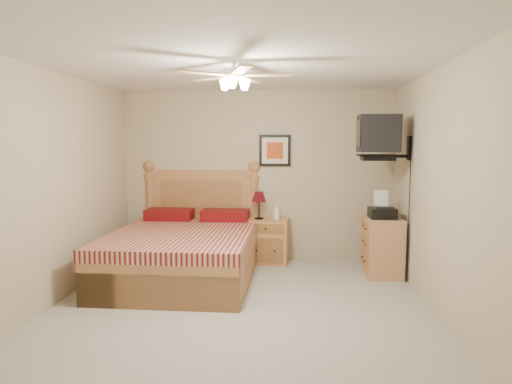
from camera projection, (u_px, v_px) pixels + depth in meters
The scene contains 17 objects.
floor at pixel (238, 313), 4.69m from camera, with size 4.50×4.50×0.00m, color gray.
ceiling at pixel (237, 64), 4.41m from camera, with size 4.00×4.50×0.04m, color white.
wall_back at pixel (257, 175), 6.78m from camera, with size 4.00×0.04×2.50m, color tan.
wall_front at pixel (180, 240), 2.32m from camera, with size 4.00×0.04×2.50m, color tan.
wall_left at pixel (46, 190), 4.72m from camera, with size 0.04×4.50×2.50m, color tan.
wall_right at pixel (444, 194), 4.37m from camera, with size 0.04×4.50×2.50m, color tan.
bed at pixel (183, 222), 5.79m from camera, with size 1.74×2.28×1.47m, color #A26D42, non-canonical shape.
nightstand at pixel (268, 241), 6.62m from camera, with size 0.58×0.44×0.63m, color #C07B4A.
table_lamp at pixel (259, 205), 6.59m from camera, with size 0.22×0.22×0.40m, color #550D18, non-canonical shape.
lotion_bottle at pixel (277, 212), 6.52m from camera, with size 0.09×0.09×0.23m, color white.
framed_picture at pixel (275, 151), 6.69m from camera, with size 0.46×0.04×0.46m, color black.
dresser at pixel (383, 246), 6.01m from camera, with size 0.45×0.65×0.76m, color #A77346.
fax_machine at pixel (382, 205), 5.89m from camera, with size 0.33×0.35×0.35m, color black, non-canonical shape.
magazine_lower at pixel (379, 213), 6.20m from camera, with size 0.21×0.29×0.03m, color beige.
magazine_upper at pixel (379, 212), 6.20m from camera, with size 0.18×0.24×0.02m, color gray.
wall_tv at pixel (391, 137), 5.66m from camera, with size 0.56×0.46×0.58m, color black, non-canonical shape.
ceiling_fan at pixel (234, 75), 4.23m from camera, with size 1.14×1.14×0.28m, color white, non-canonical shape.
Camera 1 is at (0.59, -4.49, 1.75)m, focal length 32.00 mm.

